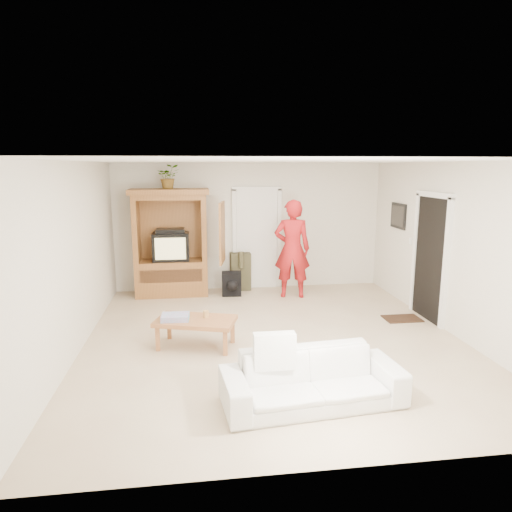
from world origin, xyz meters
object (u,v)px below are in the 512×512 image
(sofa, at_px, (312,379))
(coffee_table, at_px, (196,323))
(armoire, at_px, (172,250))
(man, at_px, (292,249))

(sofa, height_order, coffee_table, sofa)
(armoire, relative_size, sofa, 1.08)
(armoire, height_order, coffee_table, armoire)
(armoire, height_order, man, armoire)
(armoire, relative_size, man, 1.10)
(man, bearing_deg, sofa, 90.73)
(sofa, bearing_deg, coffee_table, 119.19)
(man, relative_size, coffee_table, 1.55)
(sofa, bearing_deg, armoire, 104.35)
(coffee_table, bearing_deg, sofa, -38.04)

